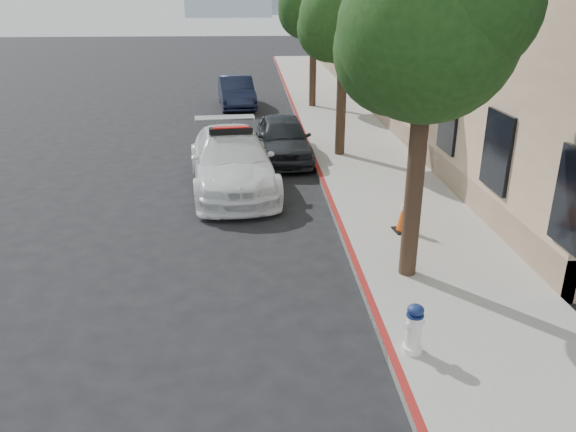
{
  "coord_description": "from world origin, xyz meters",
  "views": [
    {
      "loc": [
        0.2,
        -10.77,
        4.79
      ],
      "look_at": [
        0.82,
        -1.27,
        1.0
      ],
      "focal_mm": 35.0,
      "sensor_mm": 36.0,
      "label": 1
    }
  ],
  "objects_px": {
    "police_car": "(232,161)",
    "parked_car_mid": "(283,138)",
    "fire_hydrant": "(414,329)",
    "traffic_cone": "(404,214)",
    "parked_car_far": "(236,92)"
  },
  "relations": [
    {
      "from": "police_car",
      "to": "parked_car_mid",
      "type": "xyz_separation_m",
      "value": [
        1.48,
        2.65,
        -0.07
      ]
    },
    {
      "from": "fire_hydrant",
      "to": "traffic_cone",
      "type": "xyz_separation_m",
      "value": [
        0.97,
        4.2,
        0.01
      ]
    },
    {
      "from": "police_car",
      "to": "parked_car_far",
      "type": "distance_m",
      "value": 11.27
    },
    {
      "from": "parked_car_mid",
      "to": "fire_hydrant",
      "type": "xyz_separation_m",
      "value": [
        1.2,
        -10.32,
        -0.16
      ]
    },
    {
      "from": "police_car",
      "to": "parked_car_mid",
      "type": "bearing_deg",
      "value": 54.63
    },
    {
      "from": "police_car",
      "to": "traffic_cone",
      "type": "distance_m",
      "value": 5.04
    },
    {
      "from": "police_car",
      "to": "fire_hydrant",
      "type": "relative_size",
      "value": 7.2
    },
    {
      "from": "fire_hydrant",
      "to": "parked_car_mid",
      "type": "bearing_deg",
      "value": 76.11
    },
    {
      "from": "parked_car_far",
      "to": "parked_car_mid",
      "type": "bearing_deg",
      "value": -85.46
    },
    {
      "from": "parked_car_far",
      "to": "traffic_cone",
      "type": "distance_m",
      "value": 15.22
    },
    {
      "from": "parked_car_far",
      "to": "fire_hydrant",
      "type": "distance_m",
      "value": 19.15
    },
    {
      "from": "parked_car_mid",
      "to": "fire_hydrant",
      "type": "distance_m",
      "value": 10.39
    },
    {
      "from": "police_car",
      "to": "traffic_cone",
      "type": "xyz_separation_m",
      "value": [
        3.65,
        -3.47,
        -0.22
      ]
    },
    {
      "from": "parked_car_far",
      "to": "fire_hydrant",
      "type": "xyz_separation_m",
      "value": [
        2.8,
        -18.94,
        -0.17
      ]
    },
    {
      "from": "parked_car_mid",
      "to": "traffic_cone",
      "type": "relative_size",
      "value": 5.21
    }
  ]
}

